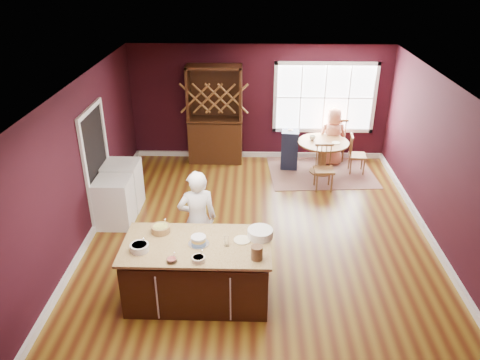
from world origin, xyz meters
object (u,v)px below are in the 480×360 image
object	(u,v)px
high_chair	(290,149)
chair_south	(324,168)
washer	(114,202)
dining_table	(323,151)
chair_east	(358,154)
seated_woman	(333,136)
chair_north	(335,138)
hutch	(215,115)
layer_cake	(199,240)
baker	(198,220)
dryer	(123,185)
toddler	(289,133)
kitchen_island	(198,272)

from	to	relation	value
high_chair	chair_south	bearing A→B (deg)	-53.49
washer	dining_table	bearing A→B (deg)	30.02
chair_east	seated_woman	world-z (taller)	seated_woman
chair_north	high_chair	world-z (taller)	chair_north
hutch	washer	world-z (taller)	hutch
layer_cake	chair_south	world-z (taller)	layer_cake
layer_cake	high_chair	xyz separation A→B (m)	(1.57, 4.56, -0.51)
layer_cake	seated_woman	bearing A→B (deg)	61.87
baker	washer	xyz separation A→B (m)	(-1.66, 1.18, -0.37)
chair_east	washer	bearing A→B (deg)	119.05
chair_south	dryer	world-z (taller)	chair_south
chair_south	high_chair	distance (m)	1.24
baker	hutch	distance (m)	4.13
high_chair	dining_table	bearing A→B (deg)	-13.25
layer_cake	seated_woman	world-z (taller)	seated_woman
toddler	dryer	xyz separation A→B (m)	(-3.31, -2.06, -0.34)
kitchen_island	washer	world-z (taller)	kitchen_island
seated_woman	hutch	xyz separation A→B (m)	(-2.73, 0.09, 0.46)
baker	chair_south	world-z (taller)	baker
layer_cake	seated_woman	xyz separation A→B (m)	(2.58, 4.82, -0.30)
chair_east	layer_cake	bearing A→B (deg)	147.66
dining_table	chair_north	world-z (taller)	chair_north
washer	seated_woman	bearing A→B (deg)	33.22
chair_south	high_chair	bearing A→B (deg)	119.69
chair_south	washer	world-z (taller)	chair_south
dryer	high_chair	bearing A→B (deg)	30.18
layer_cake	hutch	xyz separation A→B (m)	(-0.15, 4.92, 0.16)
chair_south	hutch	world-z (taller)	hutch
kitchen_island	chair_south	size ratio (longest dim) A/B	2.12
layer_cake	chair_north	xyz separation A→B (m)	(2.68, 5.06, -0.43)
layer_cake	toddler	world-z (taller)	layer_cake
chair_north	chair_east	bearing A→B (deg)	112.79
chair_east	high_chair	xyz separation A→B (m)	(-1.51, 0.21, 0.02)
toddler	dryer	bearing A→B (deg)	-148.16
dining_table	chair_south	bearing A→B (deg)	-94.88
baker	chair_north	bearing A→B (deg)	-137.57
dryer	chair_east	bearing A→B (deg)	19.65
dining_table	chair_south	distance (m)	0.83
seated_woman	hutch	size ratio (longest dim) A/B	0.60
dining_table	washer	bearing A→B (deg)	-149.98
dining_table	high_chair	distance (m)	0.76
hutch	chair_north	bearing A→B (deg)	2.85
dining_table	baker	distance (m)	4.27
washer	dryer	distance (m)	0.64
kitchen_island	layer_cake	xyz separation A→B (m)	(0.03, 0.00, 0.54)
dryer	washer	bearing A→B (deg)	-90.00
high_chair	washer	distance (m)	4.23
kitchen_island	hutch	bearing A→B (deg)	91.39
toddler	chair_east	bearing A→B (deg)	-11.88
baker	chair_south	xyz separation A→B (m)	(2.33, 2.70, -0.34)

